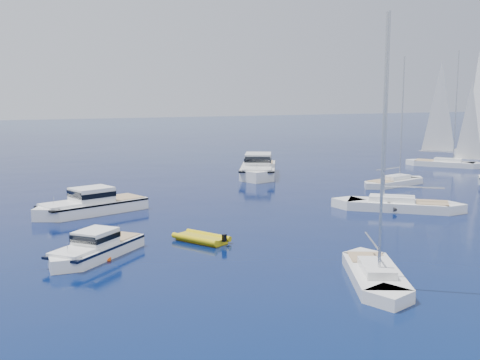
# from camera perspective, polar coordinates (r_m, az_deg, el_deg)

# --- Properties ---
(motor_cruiser_left) EXTENTS (7.31, 6.94, 2.03)m
(motor_cruiser_left) POSITION_cam_1_polar(r_m,az_deg,el_deg) (35.70, -13.62, -7.15)
(motor_cruiser_left) COLOR white
(motor_cruiser_left) RESTS_ON ground
(motor_cruiser_centre) EXTENTS (10.35, 5.97, 2.60)m
(motor_cruiser_centre) POSITION_cam_1_polar(r_m,az_deg,el_deg) (48.46, -14.02, -3.09)
(motor_cruiser_centre) COLOR white
(motor_cruiser_centre) RESTS_ON ground
(motor_cruiser_distant) EXTENTS (9.33, 12.79, 3.28)m
(motor_cruiser_distant) POSITION_cam_1_polar(r_m,az_deg,el_deg) (67.85, 1.73, 0.38)
(motor_cruiser_distant) COLOR silver
(motor_cruiser_distant) RESTS_ON ground
(sailboat_fore) EXTENTS (6.24, 9.29, 13.51)m
(sailboat_fore) POSITION_cam_1_polar(r_m,az_deg,el_deg) (31.26, 12.65, -9.35)
(sailboat_fore) COLOR white
(sailboat_fore) RESTS_ON ground
(sailboat_mid_r) EXTENTS (10.25, 9.38, 16.24)m
(sailboat_mid_r) POSITION_cam_1_polar(r_m,az_deg,el_deg) (49.98, 14.68, -2.77)
(sailboat_mid_r) COLOR white
(sailboat_mid_r) RESTS_ON ground
(sailboat_centre) EXTENTS (9.43, 4.44, 13.41)m
(sailboat_centre) POSITION_cam_1_polar(r_m,az_deg,el_deg) (63.03, 14.38, -0.49)
(sailboat_centre) COLOR white
(sailboat_centre) RESTS_ON ground
(sailboat_sails_r) EXTENTS (8.37, 9.73, 15.05)m
(sailboat_sails_r) POSITION_cam_1_polar(r_m,az_deg,el_deg) (80.94, 18.81, 1.23)
(sailboat_sails_r) COLOR white
(sailboat_sails_r) RESTS_ON ground
(sailboat_sails_far) EXTENTS (6.03, 12.28, 17.48)m
(sailboat_sails_far) POSITION_cam_1_polar(r_m,az_deg,el_deg) (94.25, 21.59, 2.03)
(sailboat_sails_far) COLOR white
(sailboat_sails_far) RESTS_ON ground
(tender_yellow) EXTENTS (3.56, 4.28, 0.95)m
(tender_yellow) POSITION_cam_1_polar(r_m,az_deg,el_deg) (38.37, -3.68, -5.84)
(tender_yellow) COLOR gold
(tender_yellow) RESTS_ON ground
(tender_grey_near) EXTENTS (3.04, 2.01, 0.95)m
(tender_grey_near) POSITION_cam_1_polar(r_m,az_deg,el_deg) (49.72, 15.32, -2.85)
(tender_grey_near) COLOR black
(tender_grey_near) RESTS_ON ground
(kayak_orange) EXTENTS (3.11, 1.48, 0.30)m
(kayak_orange) POSITION_cam_1_polar(r_m,az_deg,el_deg) (35.13, -14.64, -7.44)
(kayak_orange) COLOR #E94A0A
(kayak_orange) RESTS_ON ground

